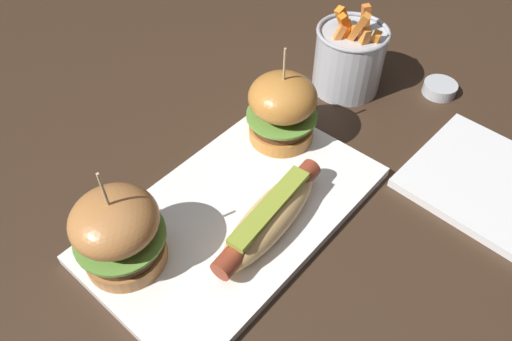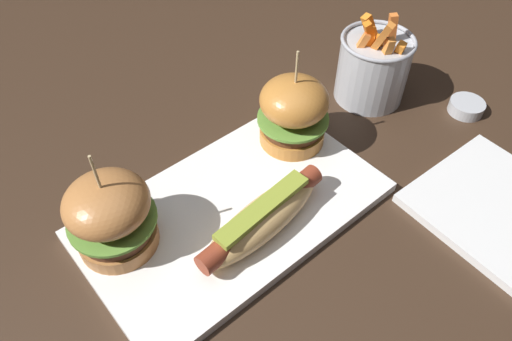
{
  "view_description": "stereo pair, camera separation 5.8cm",
  "coord_description": "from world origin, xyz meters",
  "px_view_note": "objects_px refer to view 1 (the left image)",
  "views": [
    {
      "loc": [
        -0.26,
        -0.26,
        0.48
      ],
      "look_at": [
        0.04,
        0.0,
        0.05
      ],
      "focal_mm": 33.84,
      "sensor_mm": 36.0,
      "label": 1
    },
    {
      "loc": [
        -0.22,
        -0.3,
        0.48
      ],
      "look_at": [
        0.04,
        0.0,
        0.05
      ],
      "focal_mm": 33.84,
      "sensor_mm": 36.0,
      "label": 2
    }
  ],
  "objects_px": {
    "fries_bucket": "(349,58)",
    "platter_main": "(236,213)",
    "side_plate": "(485,181)",
    "slider_left": "(118,232)",
    "slider_right": "(282,109)",
    "sauce_ramekin": "(440,88)",
    "hot_dog": "(270,217)"
  },
  "relations": [
    {
      "from": "fries_bucket",
      "to": "platter_main",
      "type": "bearing_deg",
      "value": -171.37
    },
    {
      "from": "side_plate",
      "to": "slider_left",
      "type": "bearing_deg",
      "value": 146.44
    },
    {
      "from": "fries_bucket",
      "to": "slider_right",
      "type": "bearing_deg",
      "value": -178.21
    },
    {
      "from": "platter_main",
      "to": "side_plate",
      "type": "distance_m",
      "value": 0.33
    },
    {
      "from": "platter_main",
      "to": "slider_left",
      "type": "relative_size",
      "value": 2.61
    },
    {
      "from": "fries_bucket",
      "to": "sauce_ramekin",
      "type": "height_order",
      "value": "fries_bucket"
    },
    {
      "from": "hot_dog",
      "to": "slider_right",
      "type": "distance_m",
      "value": 0.16
    },
    {
      "from": "slider_right",
      "to": "side_plate",
      "type": "xyz_separation_m",
      "value": [
        0.12,
        -0.25,
        -0.06
      ]
    },
    {
      "from": "slider_left",
      "to": "hot_dog",
      "type": "bearing_deg",
      "value": -34.68
    },
    {
      "from": "hot_dog",
      "to": "sauce_ramekin",
      "type": "distance_m",
      "value": 0.39
    },
    {
      "from": "platter_main",
      "to": "sauce_ramekin",
      "type": "relative_size",
      "value": 7.06
    },
    {
      "from": "hot_dog",
      "to": "slider_left",
      "type": "bearing_deg",
      "value": 145.32
    },
    {
      "from": "fries_bucket",
      "to": "sauce_ramekin",
      "type": "xyz_separation_m",
      "value": [
        0.08,
        -0.12,
        -0.04
      ]
    },
    {
      "from": "slider_left",
      "to": "side_plate",
      "type": "distance_m",
      "value": 0.47
    },
    {
      "from": "side_plate",
      "to": "sauce_ramekin",
      "type": "bearing_deg",
      "value": 44.45
    },
    {
      "from": "slider_right",
      "to": "side_plate",
      "type": "distance_m",
      "value": 0.28
    },
    {
      "from": "platter_main",
      "to": "slider_left",
      "type": "height_order",
      "value": "slider_left"
    },
    {
      "from": "fries_bucket",
      "to": "hot_dog",
      "type": "bearing_deg",
      "value": -162.49
    },
    {
      "from": "hot_dog",
      "to": "fries_bucket",
      "type": "xyz_separation_m",
      "value": [
        0.3,
        0.1,
        0.02
      ]
    },
    {
      "from": "hot_dog",
      "to": "slider_left",
      "type": "height_order",
      "value": "slider_left"
    },
    {
      "from": "fries_bucket",
      "to": "sauce_ramekin",
      "type": "relative_size",
      "value": 2.87
    },
    {
      "from": "platter_main",
      "to": "sauce_ramekin",
      "type": "bearing_deg",
      "value": -10.94
    },
    {
      "from": "platter_main",
      "to": "fries_bucket",
      "type": "relative_size",
      "value": 2.46
    },
    {
      "from": "sauce_ramekin",
      "to": "platter_main",
      "type": "bearing_deg",
      "value": 169.06
    },
    {
      "from": "slider_right",
      "to": "sauce_ramekin",
      "type": "xyz_separation_m",
      "value": [
        0.25,
        -0.12,
        -0.05
      ]
    },
    {
      "from": "hot_dog",
      "to": "sauce_ramekin",
      "type": "bearing_deg",
      "value": -3.98
    },
    {
      "from": "slider_left",
      "to": "slider_right",
      "type": "height_order",
      "value": "slider_right"
    },
    {
      "from": "side_plate",
      "to": "fries_bucket",
      "type": "bearing_deg",
      "value": 78.25
    },
    {
      "from": "slider_left",
      "to": "side_plate",
      "type": "xyz_separation_m",
      "value": [
        0.39,
        -0.26,
        -0.06
      ]
    },
    {
      "from": "slider_left",
      "to": "sauce_ramekin",
      "type": "distance_m",
      "value": 0.54
    },
    {
      "from": "slider_left",
      "to": "platter_main",
      "type": "bearing_deg",
      "value": -19.17
    },
    {
      "from": "hot_dog",
      "to": "side_plate",
      "type": "xyz_separation_m",
      "value": [
        0.25,
        -0.16,
        -0.03
      ]
    }
  ]
}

